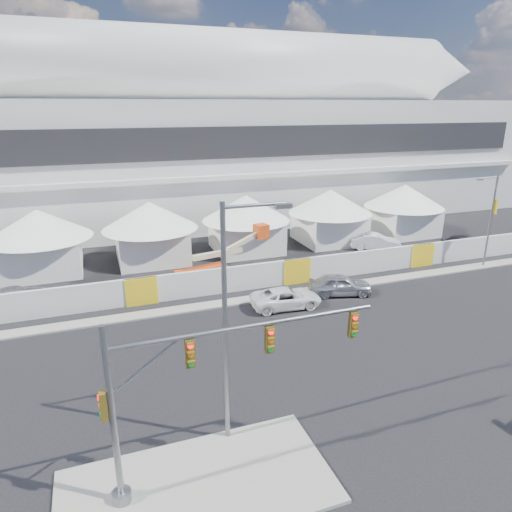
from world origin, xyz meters
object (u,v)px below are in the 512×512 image
object	(u,v)px
lot_car_c	(16,295)
boom_lift	(212,270)
lot_car_a	(375,242)
streetlight_curb	(490,215)
lot_car_b	(465,242)
streetlight_median	(231,310)
traffic_mast	(178,394)
pickup_curb	(286,298)
sedan_silver	(340,285)

from	to	relation	value
lot_car_c	boom_lift	world-z (taller)	boom_lift
lot_car_a	streetlight_curb	bearing A→B (deg)	-113.09
lot_car_b	streetlight_median	distance (m)	34.36
traffic_mast	streetlight_median	world-z (taller)	streetlight_median
pickup_curb	sedan_silver	bearing A→B (deg)	-77.79
lot_car_c	traffic_mast	size ratio (longest dim) A/B	0.44
lot_car_a	lot_car_b	bearing A→B (deg)	-82.35
streetlight_curb	boom_lift	world-z (taller)	streetlight_curb
pickup_curb	lot_car_c	distance (m)	19.14
streetlight_curb	traffic_mast	bearing A→B (deg)	-152.54
lot_car_a	lot_car_b	world-z (taller)	lot_car_a
pickup_curb	lot_car_a	size ratio (longest dim) A/B	1.03
lot_car_a	lot_car_b	xyz separation A→B (m)	(8.13, -3.04, -0.02)
sedan_silver	boom_lift	size ratio (longest dim) A/B	0.56
streetlight_median	streetlight_curb	world-z (taller)	streetlight_median
lot_car_a	pickup_curb	bearing A→B (deg)	152.82
sedan_silver	pickup_curb	distance (m)	4.71
lot_car_b	boom_lift	distance (m)	25.34
traffic_mast	streetlight_median	bearing A→B (deg)	37.78
pickup_curb	traffic_mast	distance (m)	16.91
lot_car_a	streetlight_curb	world-z (taller)	streetlight_curb
lot_car_c	traffic_mast	world-z (taller)	traffic_mast
pickup_curb	streetlight_median	xyz separation A→B (m)	(-7.33, -11.35, 5.24)
lot_car_b	traffic_mast	xyz separation A→B (m)	(-31.54, -19.65, 3.27)
lot_car_b	streetlight_curb	bearing A→B (deg)	159.83
lot_car_a	traffic_mast	bearing A→B (deg)	162.24
lot_car_a	boom_lift	xyz separation A→B (m)	(-17.21, -3.14, 0.31)
pickup_curb	streetlight_curb	world-z (taller)	streetlight_curb
lot_car_b	lot_car_a	bearing A→B (deg)	75.63
sedan_silver	streetlight_curb	size ratio (longest dim) A/B	0.58
lot_car_c	boom_lift	xyz separation A→B (m)	(14.14, -0.80, 0.47)
streetlight_curb	pickup_curb	bearing A→B (deg)	-174.30
pickup_curb	lot_car_a	xyz separation A→B (m)	(13.54, 9.37, 0.10)
lot_car_a	lot_car_c	distance (m)	31.43
lot_car_a	boom_lift	bearing A→B (deg)	128.49
streetlight_median	streetlight_curb	size ratio (longest dim) A/B	1.26
lot_car_b	lot_car_c	xyz separation A→B (m)	(-39.47, 0.69, -0.14)
streetlight_median	boom_lift	size ratio (longest dim) A/B	1.22
pickup_curb	streetlight_median	distance (m)	14.49
lot_car_a	streetlight_median	distance (m)	29.86
sedan_silver	boom_lift	bearing A→B (deg)	72.97
sedan_silver	pickup_curb	world-z (taller)	sedan_silver
boom_lift	pickup_curb	bearing A→B (deg)	-72.09
streetlight_median	streetlight_curb	distance (m)	29.98
traffic_mast	lot_car_a	bearing A→B (deg)	44.10
lot_car_b	streetlight_curb	distance (m)	6.24
lot_car_b	lot_car_c	world-z (taller)	lot_car_b
pickup_curb	lot_car_c	bearing A→B (deg)	72.21
lot_car_b	traffic_mast	world-z (taller)	traffic_mast
lot_car_c	streetlight_curb	bearing A→B (deg)	-115.39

